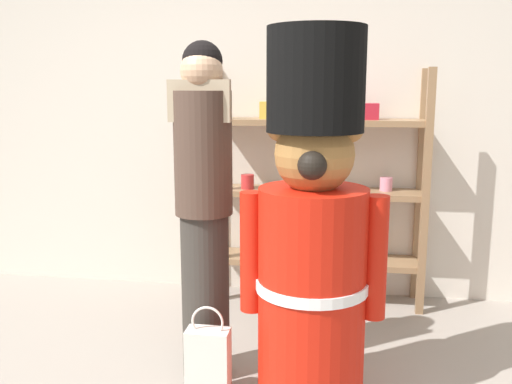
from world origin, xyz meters
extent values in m
cube|color=silver|center=(0.00, 2.20, 1.30)|extent=(6.40, 0.12, 2.60)
cube|color=#93704C|center=(-0.24, 1.83, 0.81)|extent=(0.05, 0.05, 1.61)
cube|color=#93704C|center=(1.18, 1.83, 0.81)|extent=(0.05, 0.05, 1.61)
cube|color=#93704C|center=(-0.24, 2.13, 0.81)|extent=(0.05, 0.05, 1.61)
cube|color=#93704C|center=(1.18, 2.13, 0.81)|extent=(0.05, 0.05, 1.61)
cube|color=#93704C|center=(0.47, 1.98, 0.29)|extent=(1.42, 0.30, 0.04)
cube|color=#93704C|center=(0.47, 1.98, 0.77)|extent=(1.42, 0.30, 0.04)
cube|color=#93704C|center=(0.47, 1.98, 1.26)|extent=(1.42, 0.30, 0.04)
cylinder|color=red|center=(-0.01, 1.94, 0.84)|extent=(0.09, 0.09, 0.10)
cylinder|color=black|center=(0.47, 2.01, 0.84)|extent=(0.08, 0.08, 0.09)
cylinder|color=pink|center=(0.94, 2.01, 0.84)|extent=(0.08, 0.08, 0.09)
cylinder|color=#596B33|center=(0.11, 1.99, 0.39)|extent=(0.06, 0.06, 0.16)
cylinder|color=#B27226|center=(0.82, 2.01, 0.41)|extent=(0.06, 0.06, 0.20)
cube|color=gold|center=(0.15, 1.98, 1.34)|extent=(0.14, 0.11, 0.12)
cube|color=#B21E2D|center=(0.79, 1.98, 1.33)|extent=(0.17, 0.13, 0.11)
cylinder|color=red|center=(0.52, 0.66, 0.52)|extent=(0.50, 0.50, 1.04)
cylinder|color=white|center=(0.52, 0.66, 0.59)|extent=(0.52, 0.52, 0.05)
sphere|color=#A3703A|center=(0.52, 0.66, 1.20)|extent=(0.36, 0.36, 0.36)
sphere|color=#A3703A|center=(0.36, 0.66, 1.31)|extent=(0.13, 0.13, 0.13)
sphere|color=#A3703A|center=(0.67, 0.66, 1.31)|extent=(0.13, 0.13, 0.13)
cylinder|color=black|center=(0.52, 0.66, 1.52)|extent=(0.43, 0.43, 0.45)
cylinder|color=red|center=(0.23, 0.66, 0.73)|extent=(0.11, 0.11, 0.57)
cylinder|color=red|center=(0.80, 0.66, 0.73)|extent=(0.11, 0.11, 0.57)
sphere|color=black|center=(0.52, 0.50, 1.17)|extent=(0.13, 0.13, 0.13)
cylinder|color=#38332D|center=(-0.04, 0.83, 0.43)|extent=(0.24, 0.24, 0.87)
cylinder|color=#4C382D|center=(-0.04, 0.83, 1.17)|extent=(0.29, 0.29, 0.61)
sphere|color=tan|center=(-0.04, 0.83, 1.57)|extent=(0.21, 0.21, 0.21)
cube|color=tan|center=(-0.04, 0.78, 1.43)|extent=(0.30, 0.04, 0.20)
sphere|color=black|center=(-0.04, 0.85, 1.61)|extent=(0.20, 0.20, 0.20)
cube|color=silver|center=(0.03, 0.59, 0.18)|extent=(0.21, 0.12, 0.36)
torus|color=silver|center=(0.03, 0.59, 0.40)|extent=(0.16, 0.01, 0.16)
camera|label=1|loc=(0.64, -1.83, 1.49)|focal=39.32mm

